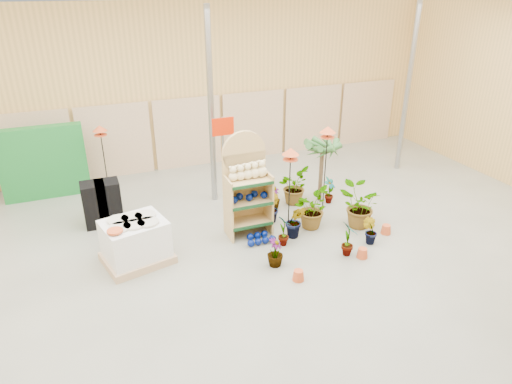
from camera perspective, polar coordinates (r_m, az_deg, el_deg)
room at (r=8.26m, az=-0.41°, el=5.71°), size 15.20×12.10×4.70m
display_shelf at (r=9.49m, az=-1.27°, el=0.53°), size 0.93×0.59×2.22m
teddy_bears at (r=9.26m, az=-0.87°, el=2.52°), size 0.83×0.23×0.36m
gazing_balls_shelf at (r=9.43m, az=-0.97°, el=-0.57°), size 0.82×0.28×0.15m
gazing_balls_floor at (r=9.49m, az=0.49°, el=-5.85°), size 0.63×0.39×0.15m
pallet_stack at (r=8.99m, az=-14.82°, el=-6.02°), size 1.41×1.26×0.90m
charcoal_planters at (r=10.53m, az=-18.67°, el=-1.36°), size 0.80×0.50×1.00m
trellis_stock at (r=12.27m, az=-25.05°, el=3.33°), size 2.00×0.30×1.80m
offer_sign at (r=10.35m, az=-4.11°, el=5.90°), size 0.50×0.08×2.20m
bird_table_front at (r=8.99m, az=4.34°, el=4.68°), size 0.34×0.34×1.97m
bird_table_right at (r=9.85m, az=8.94°, el=7.28°), size 0.34×0.34×2.15m
bird_table_back at (r=11.52m, az=-18.93°, el=7.26°), size 0.34×0.34×1.83m
palm at (r=10.87m, az=8.34°, el=5.68°), size 0.70×0.70×1.64m
potted_plant_0 at (r=9.26m, az=3.53°, el=-4.79°), size 0.29×0.39×0.70m
potted_plant_1 at (r=9.55m, az=4.95°, el=-3.66°), size 0.52×0.49×0.75m
potted_plant_2 at (r=9.97m, az=6.87°, el=-2.01°), size 1.01×1.05×0.89m
potted_plant_4 at (r=11.13m, az=9.13°, el=0.22°), size 0.43×0.39×0.67m
potted_plant_5 at (r=10.18m, az=1.98°, el=-1.99°), size 0.39×0.43×0.65m
potted_plant_6 at (r=11.01m, az=4.70°, el=0.76°), size 1.01×1.03×0.87m
potted_plant_7 at (r=8.66m, az=2.40°, el=-7.58°), size 0.44×0.44×0.56m
potted_plant_8 at (r=9.08m, az=11.48°, el=-5.70°), size 0.33×0.44×0.77m
potted_plant_9 at (r=9.64m, az=14.04°, el=-4.76°), size 0.37×0.39×0.55m
potted_plant_10 at (r=10.12m, az=12.63°, el=-1.79°), size 1.16×1.14×0.97m
potted_plant_11 at (r=10.68m, az=2.12°, el=-0.70°), size 0.50×0.50×0.63m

